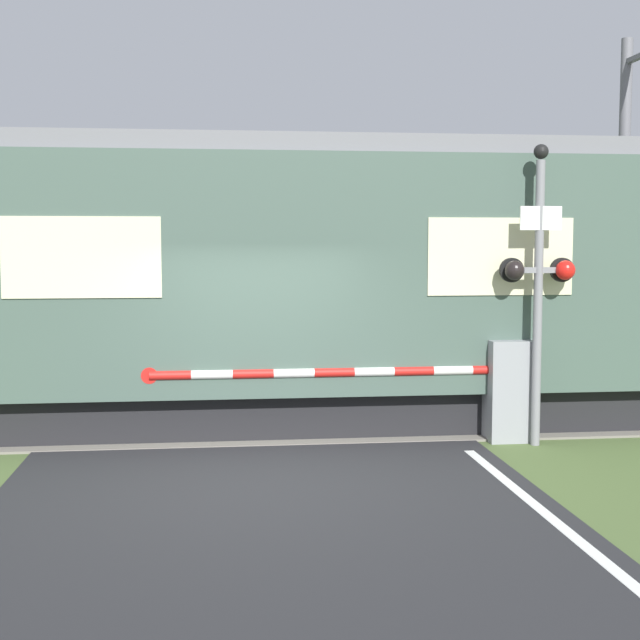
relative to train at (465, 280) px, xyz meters
The scene contains 6 objects.
ground_plane 4.78m from the train, 133.79° to the right, with size 80.00×80.00×0.00m, color #4C6033.
track_bed 3.59m from the train, behind, with size 36.00×3.20×0.13m.
train is the anchor object (origin of this frame).
crossing_barrier 2.03m from the train, 95.73° to the right, with size 4.90×0.44×1.29m.
signal_post 1.90m from the train, 78.14° to the right, with size 0.94×0.26×3.70m.
catenary_pole 4.49m from the train, 35.37° to the left, with size 0.20×1.90×6.01m.
Camera 1 is at (-0.52, -9.20, 2.51)m, focal length 50.00 mm.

